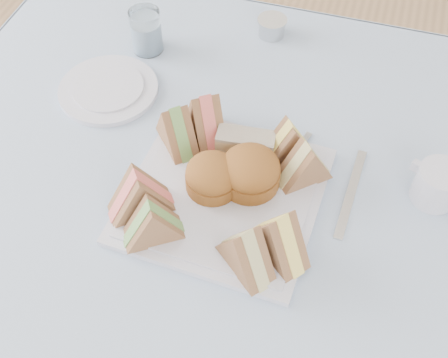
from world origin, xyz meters
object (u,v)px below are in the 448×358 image
(table, at_px, (193,272))
(serving_plate, at_px, (224,195))
(water_glass, at_px, (146,31))
(creamer_jug, at_px, (438,185))

(table, distance_m, serving_plate, 0.39)
(table, height_order, water_glass, water_glass)
(water_glass, bearing_deg, table, -57.81)
(table, relative_size, creamer_jug, 11.89)
(table, height_order, serving_plate, serving_plate)
(serving_plate, xyz_separation_m, water_glass, (-0.26, 0.32, 0.04))
(table, distance_m, creamer_jug, 0.59)
(serving_plate, distance_m, creamer_jug, 0.35)
(water_glass, relative_size, creamer_jug, 1.22)
(table, height_order, creamer_jug, creamer_jug)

